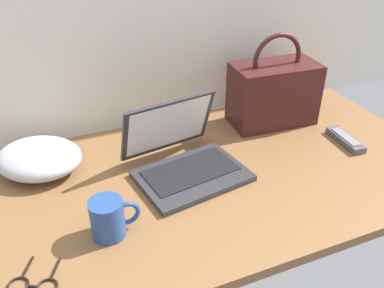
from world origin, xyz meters
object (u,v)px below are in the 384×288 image
object	(u,v)px
laptop	(183,158)
coffee_mug	(109,218)
eyeglasses	(33,285)
handbag	(273,92)
cushion	(39,158)
remote_control_near	(345,140)

from	to	relation	value
laptop	coffee_mug	xyz separation A→B (m)	(-0.27, -0.18, 0.01)
laptop	eyeglasses	xyz separation A→B (m)	(-0.46, -0.27, -0.04)
handbag	cushion	world-z (taller)	handbag
coffee_mug	handbag	size ratio (longest dim) A/B	0.38
remote_control_near	handbag	distance (m)	0.29
cushion	handbag	bearing A→B (deg)	0.09
coffee_mug	eyeglasses	xyz separation A→B (m)	(-0.19, -0.09, -0.05)
laptop	handbag	world-z (taller)	handbag
coffee_mug	cushion	bearing A→B (deg)	110.89
remote_control_near	cushion	distance (m)	0.99
remote_control_near	laptop	bearing A→B (deg)	174.09
handbag	remote_control_near	bearing A→B (deg)	-56.41
remote_control_near	cushion	xyz separation A→B (m)	(-0.96, 0.23, 0.03)
handbag	cushion	distance (m)	0.82
coffee_mug	eyeglasses	distance (m)	0.22
remote_control_near	cushion	bearing A→B (deg)	166.73
laptop	eyeglasses	bearing A→B (deg)	-148.94
eyeglasses	cushion	distance (m)	0.45
remote_control_near	coffee_mug	bearing A→B (deg)	-171.54
handbag	laptop	bearing A→B (deg)	-157.62
remote_control_near	cushion	size ratio (longest dim) A/B	0.63
coffee_mug	cushion	xyz separation A→B (m)	(-0.13, 0.35, -0.01)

